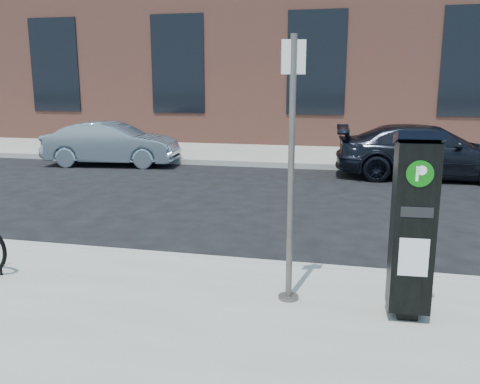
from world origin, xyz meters
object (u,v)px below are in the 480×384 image
(parking_kiosk, at_px, (413,224))
(sign_pole, at_px, (291,174))
(car_dark, at_px, (429,152))
(car_silver, at_px, (112,144))

(parking_kiosk, height_order, sign_pole, sign_pole)
(sign_pole, relative_size, car_dark, 0.58)
(parking_kiosk, bearing_deg, sign_pole, 169.39)
(car_silver, height_order, car_dark, car_dark)
(sign_pole, distance_m, car_dark, 8.75)
(parking_kiosk, distance_m, car_silver, 11.40)
(sign_pole, bearing_deg, parking_kiosk, -28.95)
(car_silver, distance_m, car_dark, 8.65)
(parking_kiosk, height_order, car_silver, parking_kiosk)
(sign_pole, relative_size, car_silver, 0.70)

